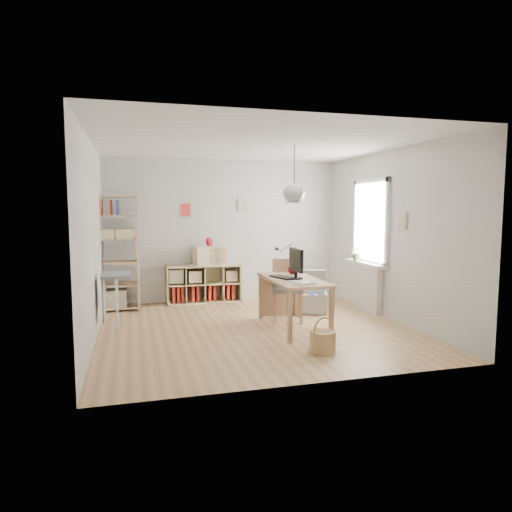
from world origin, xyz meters
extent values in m
plane|color=tan|center=(0.00, 0.00, 0.00)|extent=(4.50, 4.50, 0.00)
plane|color=silver|center=(0.00, 2.25, 1.35)|extent=(4.50, 0.00, 4.50)
plane|color=silver|center=(0.00, -2.25, 1.35)|extent=(4.50, 0.00, 4.50)
plane|color=silver|center=(-2.25, 0.00, 1.35)|extent=(0.00, 4.50, 4.50)
plane|color=silver|center=(2.25, 0.00, 1.35)|extent=(0.00, 4.50, 4.50)
plane|color=white|center=(0.00, 0.00, 2.70)|extent=(4.50, 4.50, 0.00)
cylinder|color=black|center=(0.55, -0.15, 2.36)|extent=(0.01, 0.01, 0.68)
ellipsoid|color=silver|center=(0.55, -0.15, 2.00)|extent=(0.32, 0.32, 0.27)
cube|color=white|center=(2.23, 0.60, 1.55)|extent=(0.03, 1.00, 1.30)
cube|color=white|center=(2.21, 0.06, 1.55)|extent=(0.06, 0.08, 1.46)
cube|color=white|center=(2.21, 1.14, 1.55)|extent=(0.06, 0.08, 1.46)
cube|color=white|center=(2.21, 0.60, 2.24)|extent=(0.06, 1.16, 0.08)
cube|color=white|center=(2.21, 0.60, 0.86)|extent=(0.06, 1.16, 0.08)
cube|color=silver|center=(2.19, 0.60, 0.40)|extent=(0.10, 0.80, 0.80)
cube|color=white|center=(2.14, 0.60, 0.83)|extent=(0.22, 1.20, 0.06)
cube|color=tan|center=(0.55, -0.15, 0.73)|extent=(0.70, 1.50, 0.04)
cube|color=tan|center=(0.25, -0.85, 0.35)|extent=(0.06, 0.06, 0.71)
cube|color=tan|center=(0.25, 0.55, 0.35)|extent=(0.06, 0.06, 0.71)
cube|color=tan|center=(0.85, -0.85, 0.35)|extent=(0.06, 0.06, 0.71)
cube|color=tan|center=(0.85, 0.55, 0.35)|extent=(0.06, 0.06, 0.71)
cube|color=beige|center=(-0.45, 2.04, 0.01)|extent=(1.40, 0.38, 0.03)
cube|color=beige|center=(-0.45, 2.04, 0.70)|extent=(1.40, 0.38, 0.03)
cube|color=beige|center=(-1.14, 2.04, 0.36)|extent=(0.03, 0.38, 0.72)
cube|color=beige|center=(0.23, 2.04, 0.36)|extent=(0.03, 0.38, 0.72)
cube|color=beige|center=(-0.45, 2.22, 0.36)|extent=(1.40, 0.02, 0.72)
cube|color=maroon|center=(-1.03, 2.06, 0.19)|extent=(0.06, 0.26, 0.30)
cube|color=maroon|center=(-0.94, 2.06, 0.19)|extent=(0.05, 0.26, 0.30)
cube|color=maroon|center=(-0.86, 2.06, 0.19)|extent=(0.05, 0.26, 0.30)
cube|color=maroon|center=(-0.67, 2.06, 0.19)|extent=(0.05, 0.26, 0.30)
cube|color=maroon|center=(-0.58, 2.06, 0.19)|extent=(0.05, 0.26, 0.30)
cube|color=maroon|center=(-0.35, 2.06, 0.19)|extent=(0.06, 0.26, 0.30)
cube|color=maroon|center=(-0.26, 2.06, 0.19)|extent=(0.06, 0.26, 0.30)
cube|color=maroon|center=(0.00, 2.06, 0.19)|extent=(0.06, 0.26, 0.30)
cube|color=maroon|center=(0.09, 2.06, 0.19)|extent=(0.05, 0.26, 0.30)
cube|color=tan|center=(-2.41, 1.80, 1.00)|extent=(0.04, 0.38, 2.00)
cube|color=tan|center=(-1.65, 1.80, 1.00)|extent=(0.04, 0.38, 2.00)
cube|color=tan|center=(-2.03, 1.80, 0.05)|extent=(0.76, 0.38, 0.03)
cube|color=tan|center=(-2.03, 1.80, 0.45)|extent=(0.76, 0.38, 0.03)
cube|color=tan|center=(-2.03, 1.80, 0.85)|extent=(0.76, 0.38, 0.03)
cube|color=tan|center=(-2.03, 1.80, 1.25)|extent=(0.76, 0.38, 0.03)
cube|color=tan|center=(-2.03, 1.80, 1.65)|extent=(0.76, 0.38, 0.03)
cube|color=tan|center=(-2.03, 1.80, 1.98)|extent=(0.76, 0.38, 0.03)
cube|color=#2B3B9E|center=(-2.31, 1.80, 1.79)|extent=(0.04, 0.18, 0.26)
cube|color=maroon|center=(-2.23, 1.80, 1.79)|extent=(0.04, 0.18, 0.26)
cube|color=#BDB390|center=(-2.15, 1.80, 1.79)|extent=(0.04, 0.18, 0.26)
cube|color=maroon|center=(-2.07, 1.80, 1.79)|extent=(0.04, 0.18, 0.26)
cube|color=#2B3B9E|center=(-1.97, 1.80, 1.79)|extent=(0.04, 0.18, 0.26)
cube|color=#BDB390|center=(-1.87, 1.80, 1.79)|extent=(0.04, 0.18, 0.26)
cube|color=gray|center=(-1.97, 0.35, 0.83)|extent=(0.40, 0.55, 0.04)
cylinder|color=silver|center=(-1.97, 0.13, 0.41)|extent=(0.03, 0.03, 0.82)
cylinder|color=silver|center=(-1.97, 0.57, 0.41)|extent=(0.03, 0.03, 0.82)
cube|color=gray|center=(-2.15, 0.35, 0.50)|extent=(0.02, 0.50, 0.62)
cube|color=gray|center=(0.62, 0.30, 0.51)|extent=(0.59, 0.59, 0.07)
cube|color=tan|center=(0.36, 0.16, 0.24)|extent=(0.05, 0.05, 0.47)
cube|color=tan|center=(0.48, 0.55, 0.24)|extent=(0.05, 0.05, 0.47)
cube|color=tan|center=(0.75, 0.05, 0.24)|extent=(0.05, 0.05, 0.47)
cube|color=tan|center=(0.87, 0.44, 0.24)|extent=(0.05, 0.05, 0.47)
cube|color=tan|center=(0.68, 0.51, 0.76)|extent=(0.47, 0.17, 0.43)
cylinder|color=#AA824D|center=(0.52, -1.33, 0.13)|extent=(0.32, 0.32, 0.27)
torus|color=#AA824D|center=(0.52, -1.33, 0.28)|extent=(0.31, 0.15, 0.33)
cube|color=#B9B9B5|center=(1.14, 0.78, 0.01)|extent=(0.77, 0.66, 0.02)
cube|color=#B9B9B5|center=(0.84, 0.89, 0.17)|extent=(0.18, 0.43, 0.34)
cube|color=#B9B9B5|center=(1.44, 0.66, 0.17)|extent=(0.18, 0.43, 0.34)
cube|color=#B9B9B5|center=(1.06, 0.57, 0.17)|extent=(0.62, 0.25, 0.34)
cube|color=#B9B9B5|center=(1.22, 0.98, 0.17)|extent=(0.62, 0.25, 0.34)
cube|color=#B9B9B5|center=(1.28, 1.16, 0.49)|extent=(0.69, 0.43, 0.42)
sphere|color=gold|center=(0.97, 0.77, 0.25)|extent=(0.15, 0.15, 0.15)
sphere|color=#1746A2|center=(1.27, 0.79, 0.25)|extent=(0.15, 0.15, 0.15)
sphere|color=#C15318|center=(1.11, 0.76, 0.25)|extent=(0.15, 0.15, 0.15)
sphere|color=#3B802E|center=(1.28, 0.63, 0.25)|extent=(0.15, 0.15, 0.15)
cylinder|color=black|center=(0.58, -0.19, 0.76)|extent=(0.21, 0.21, 0.02)
cylinder|color=black|center=(0.58, -0.19, 0.82)|extent=(0.05, 0.05, 0.09)
cube|color=black|center=(0.58, -0.19, 1.03)|extent=(0.06, 0.51, 0.34)
cube|color=black|center=(0.40, -0.07, 0.76)|extent=(0.30, 0.48, 0.02)
cylinder|color=black|center=(0.82, 0.51, 0.77)|extent=(0.06, 0.06, 0.04)
cylinder|color=black|center=(0.82, 0.51, 0.96)|extent=(0.02, 0.02, 0.39)
cone|color=black|center=(0.49, 0.42, 1.14)|extent=(0.10, 0.07, 0.09)
sphere|color=#460913|center=(0.68, 0.23, 0.83)|extent=(0.16, 0.16, 0.16)
cube|color=white|center=(0.53, -0.62, 0.76)|extent=(0.26, 0.31, 0.03)
cube|color=beige|center=(-0.33, 2.04, 0.90)|extent=(0.66, 0.41, 0.35)
ellipsoid|color=maroon|center=(-0.34, 2.04, 1.15)|extent=(0.14, 0.14, 0.17)
imported|color=#326A27|center=(2.12, 0.86, 1.00)|extent=(0.32, 0.30, 0.29)
camera|label=1|loc=(-1.72, -6.43, 1.78)|focal=32.00mm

